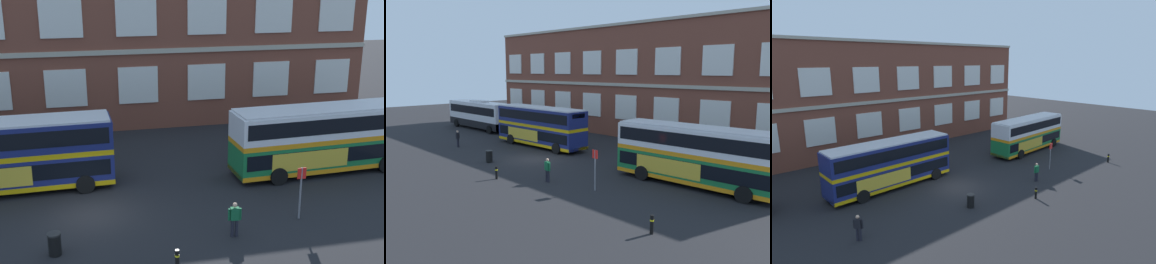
# 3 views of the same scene
# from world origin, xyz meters

# --- Properties ---
(ground_plane) EXTENTS (120.00, 120.00, 0.00)m
(ground_plane) POSITION_xyz_m (0.00, 2.00, 0.00)
(ground_plane) COLOR black
(brick_terminal_building) EXTENTS (48.37, 8.19, 13.04)m
(brick_terminal_building) POSITION_xyz_m (-1.20, 17.98, 6.37)
(brick_terminal_building) COLOR brown
(brick_terminal_building) RESTS_ON ground
(double_decker_near) EXTENTS (11.07, 3.10, 4.07)m
(double_decker_near) POSITION_xyz_m (-4.11, 3.85, 2.15)
(double_decker_near) COLOR navy
(double_decker_near) RESTS_ON ground
(double_decker_middle) EXTENTS (11.12, 3.28, 4.07)m
(double_decker_middle) POSITION_xyz_m (13.86, 2.82, 2.15)
(double_decker_middle) COLOR #197038
(double_decker_middle) RESTS_ON ground
(waiting_passenger) EXTENTS (0.64, 0.28, 1.70)m
(waiting_passenger) POSITION_xyz_m (6.34, -3.80, 0.93)
(waiting_passenger) COLOR black
(waiting_passenger) RESTS_ON ground
(bus_stand_flag) EXTENTS (0.44, 0.10, 2.70)m
(bus_stand_flag) POSITION_xyz_m (10.00, -2.82, 1.64)
(bus_stand_flag) COLOR slate
(bus_stand_flag) RESTS_ON ground
(station_litter_bin) EXTENTS (0.60, 0.60, 1.03)m
(station_litter_bin) POSITION_xyz_m (-1.68, -3.61, 0.52)
(station_litter_bin) COLOR black
(station_litter_bin) RESTS_ON ground
(safety_bollard_east) EXTENTS (0.19, 0.19, 0.95)m
(safety_bollard_east) POSITION_xyz_m (3.22, -5.98, 0.49)
(safety_bollard_east) COLOR black
(safety_bollard_east) RESTS_ON ground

